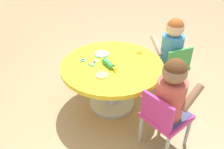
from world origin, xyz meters
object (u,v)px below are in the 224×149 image
child_chair_left (164,117)px  craft_scissors (93,64)px  craft_table (112,74)px  child_chair_right (171,66)px  rolling_pin (108,64)px  seated_child_left (172,91)px  seated_child_right (172,44)px

child_chair_left → craft_scissors: bearing=50.1°
craft_table → child_chair_left: bearing=-141.0°
child_chair_right → rolling_pin: 0.71m
child_chair_right → craft_table: bearing=112.2°
seated_child_left → seated_child_right: 0.76m
craft_table → seated_child_left: 0.66m
child_chair_left → craft_scissors: (0.48, 0.58, 0.16)m
craft_scissors → seated_child_left: bearing=-126.9°
rolling_pin → craft_scissors: rolling_pin is taller
child_chair_left → craft_scissors: child_chair_left is taller
child_chair_left → craft_scissors: size_ratio=3.76×
craft_table → seated_child_right: bearing=-64.3°
craft_table → craft_scissors: bearing=95.1°
seated_child_left → child_chair_right: seated_child_left is taller
child_chair_left → seated_child_left: (0.03, -0.03, 0.23)m
child_chair_left → rolling_pin: (0.46, 0.43, 0.18)m
craft_table → seated_child_right: 0.66m
child_chair_right → craft_scissors: child_chair_right is taller
craft_table → rolling_pin: (-0.04, 0.03, 0.13)m
craft_table → child_chair_right: child_chair_right is taller
seated_child_right → craft_scissors: (-0.29, 0.75, -0.07)m
seated_child_left → craft_scissors: (0.46, 0.61, -0.07)m
child_chair_right → craft_scissors: 0.82m
craft_table → seated_child_right: (0.28, -0.58, 0.17)m
craft_table → rolling_pin: rolling_pin is taller
craft_table → child_chair_right: 0.64m
child_chair_left → child_chair_right: same height
child_chair_left → rolling_pin: bearing=43.4°
child_chair_right → rolling_pin: size_ratio=2.67×
seated_child_left → craft_scissors: 0.76m
seated_child_left → craft_scissors: seated_child_left is taller
child_chair_left → rolling_pin: child_chair_left is taller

